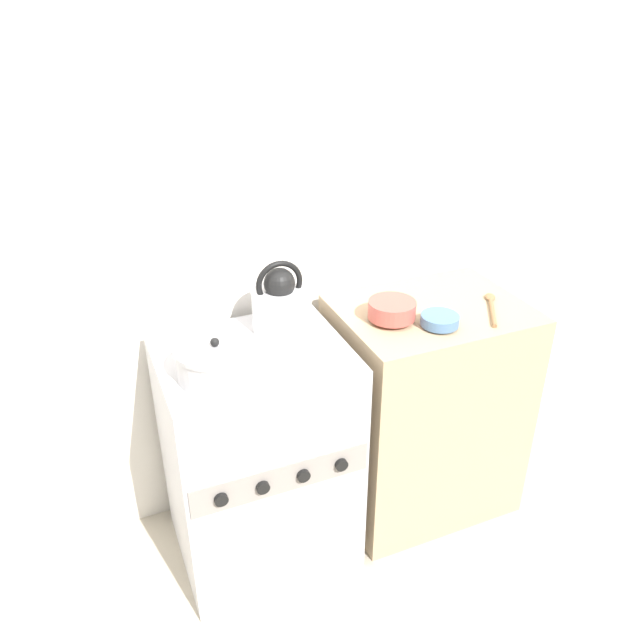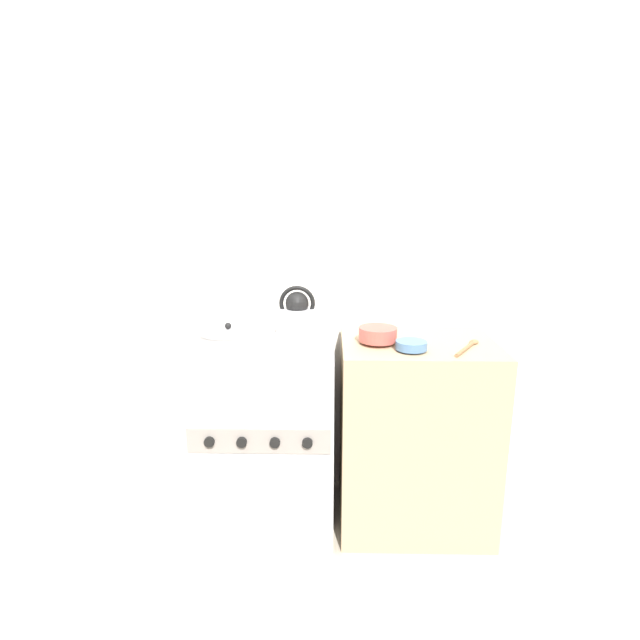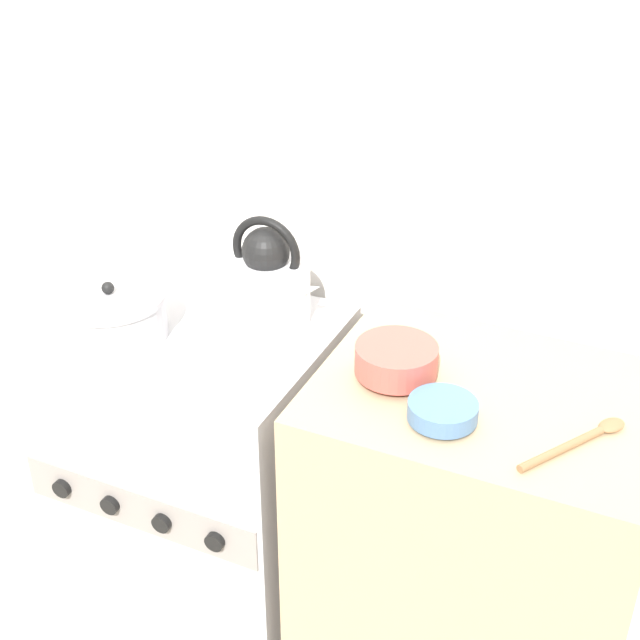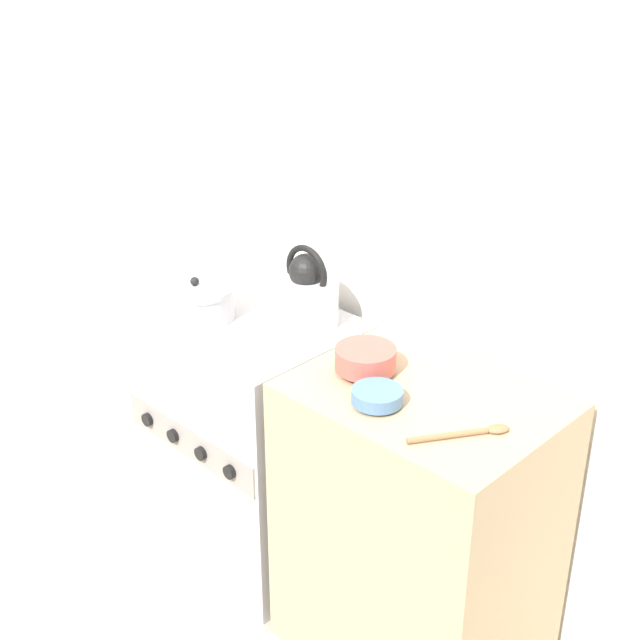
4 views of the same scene
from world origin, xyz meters
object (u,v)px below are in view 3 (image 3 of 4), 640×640
(enamel_bowl, at_px, (396,360))
(small_ceramic_bowl, at_px, (443,411))
(stove, at_px, (203,477))
(cooking_pot, at_px, (111,314))
(kettle, at_px, (268,282))

(enamel_bowl, bearing_deg, small_ceramic_bowl, -37.96)
(stove, height_order, cooking_pot, cooking_pot)
(kettle, distance_m, enamel_bowl, 0.39)
(stove, bearing_deg, kettle, 38.83)
(small_ceramic_bowl, bearing_deg, cooking_pot, 177.58)
(kettle, bearing_deg, cooking_pot, -143.82)
(cooking_pot, xyz_separation_m, enamel_bowl, (0.65, 0.07, 0.01))
(small_ceramic_bowl, bearing_deg, stove, 168.87)
(kettle, bearing_deg, small_ceramic_bowl, -25.94)
(kettle, relative_size, enamel_bowl, 1.53)
(kettle, xyz_separation_m, enamel_bowl, (0.36, -0.14, -0.03))
(cooking_pot, relative_size, enamel_bowl, 1.49)
(cooking_pot, height_order, small_ceramic_bowl, cooking_pot)
(cooking_pot, distance_m, enamel_bowl, 0.65)
(kettle, distance_m, small_ceramic_bowl, 0.56)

